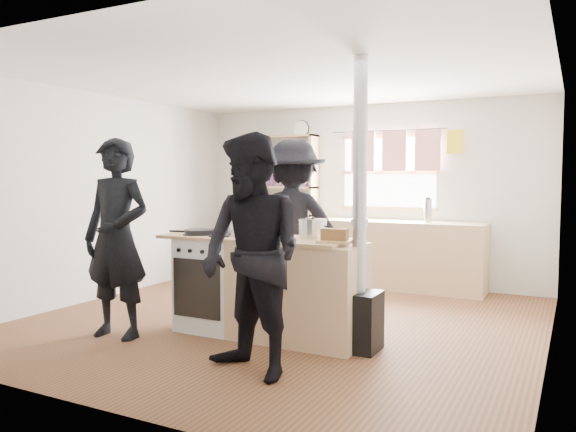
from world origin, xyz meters
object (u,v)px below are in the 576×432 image
object	(u,v)px
skillet_greens	(200,232)
stockpot_stove	(236,227)
bread_board	(335,237)
person_near_right	(252,256)
thermos	(428,211)
person_near_left	(117,238)
roast_tray	(256,232)
person_far	(293,227)
cooking_island	(268,287)
flue_heater	(359,275)
stockpot_counter	(313,229)

from	to	relation	value
skillet_greens	stockpot_stove	world-z (taller)	stockpot_stove
bread_board	person_near_right	size ratio (longest dim) A/B	0.17
thermos	person_near_left	distance (m)	4.00
roast_tray	person_far	size ratio (longest dim) A/B	0.20
person_near_right	bread_board	bearing A→B (deg)	89.30
skillet_greens	person_far	xyz separation A→B (m)	(0.50, 1.01, -0.01)
cooking_island	roast_tray	size ratio (longest dim) A/B	5.18
thermos	person_near_left	xyz separation A→B (m)	(-2.05, -3.43, -0.13)
cooking_island	flue_heater	size ratio (longest dim) A/B	0.79
person_far	skillet_greens	bearing A→B (deg)	46.24
cooking_island	person_far	distance (m)	1.07
flue_heater	bread_board	bearing A→B (deg)	-154.36
flue_heater	person_near_left	world-z (taller)	flue_heater
roast_tray	flue_heater	bearing A→B (deg)	0.02
person_near_left	thermos	bearing A→B (deg)	53.07
skillet_greens	person_far	world-z (taller)	person_far
cooking_island	stockpot_stove	bearing A→B (deg)	170.01
roast_tray	stockpot_counter	xyz separation A→B (m)	(0.52, 0.14, 0.05)
flue_heater	person_far	size ratio (longest dim) A/B	1.32
thermos	stockpot_stove	distance (m)	2.96
cooking_island	flue_heater	distance (m)	0.92
stockpot_stove	person_near_left	bearing A→B (deg)	-138.98
thermos	stockpot_stove	xyz separation A→B (m)	(-1.22, -2.70, -0.05)
skillet_greens	person_near_left	xyz separation A→B (m)	(-0.52, -0.58, -0.03)
roast_tray	bread_board	size ratio (longest dim) A/B	1.25
thermos	flue_heater	bearing A→B (deg)	-88.31
bread_board	person_far	xyz separation A→B (m)	(-0.92, 1.03, -0.04)
cooking_island	bread_board	world-z (taller)	bread_board
roast_tray	stockpot_stove	size ratio (longest dim) A/B	1.82
skillet_greens	roast_tray	distance (m)	0.59
bread_board	person_near_right	bearing A→B (deg)	-108.80
stockpot_stove	flue_heater	world-z (taller)	flue_heater
skillet_greens	person_far	size ratio (longest dim) A/B	0.18
cooking_island	person_far	world-z (taller)	person_far
stockpot_counter	person_near_right	world-z (taller)	person_near_right
roast_tray	stockpot_counter	bearing A→B (deg)	14.95
bread_board	person_far	size ratio (longest dim) A/B	0.16
stockpot_stove	stockpot_counter	xyz separation A→B (m)	(0.80, 0.06, 0.01)
bread_board	person_near_right	world-z (taller)	person_near_right
skillet_greens	thermos	bearing A→B (deg)	61.74
stockpot_counter	bread_board	distance (m)	0.39
cooking_island	skillet_greens	world-z (taller)	skillet_greens
cooking_island	bread_board	distance (m)	0.88
thermos	person_far	bearing A→B (deg)	-119.26
bread_board	stockpot_stove	bearing A→B (deg)	171.07
stockpot_counter	person_far	world-z (taller)	person_far
bread_board	person_near_left	world-z (taller)	person_near_left
skillet_greens	person_near_right	xyz separation A→B (m)	(1.13, -0.90, -0.05)
skillet_greens	person_far	distance (m)	1.13
roast_tray	person_far	xyz separation A→B (m)	(-0.09, 0.94, -0.03)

